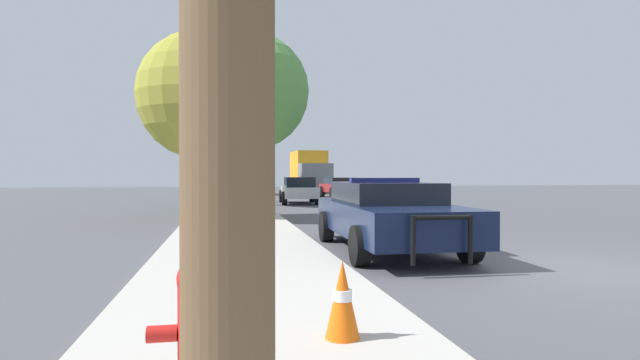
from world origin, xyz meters
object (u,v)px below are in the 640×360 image
(fire_hydrant, at_px, (199,325))
(tree_sidewalk_near, at_px, (202,96))
(box_truck, at_px, (310,171))
(tree_sidewalk_far, at_px, (219,130))
(car_background_midblock, at_px, (299,190))
(traffic_light, at_px, (246,132))
(car_background_oncoming, at_px, (340,187))
(traffic_cone, at_px, (342,299))
(tree_sidewalk_mid, at_px, (251,92))
(car_background_distant, at_px, (254,182))
(police_car, at_px, (387,213))

(fire_hydrant, height_order, tree_sidewalk_near, tree_sidewalk_near)
(box_truck, height_order, tree_sidewalk_far, tree_sidewalk_far)
(car_background_midblock, distance_m, box_truck, 16.32)
(traffic_light, relative_size, box_truck, 0.76)
(car_background_oncoming, distance_m, tree_sidewalk_near, 16.88)
(box_truck, height_order, traffic_cone, box_truck)
(car_background_midblock, height_order, tree_sidewalk_near, tree_sidewalk_near)
(car_background_oncoming, height_order, tree_sidewalk_mid, tree_sidewalk_mid)
(car_background_distant, height_order, tree_sidewalk_far, tree_sidewalk_far)
(fire_hydrant, xyz_separation_m, car_background_oncoming, (7.42, 28.20, 0.12))
(tree_sidewalk_mid, bearing_deg, car_background_midblock, 26.89)
(tree_sidewalk_near, xyz_separation_m, traffic_cone, (1.71, -12.75, -3.61))
(car_background_distant, height_order, car_background_midblock, car_background_midblock)
(car_background_midblock, height_order, car_background_oncoming, car_background_midblock)
(traffic_cone, bearing_deg, tree_sidewalk_far, 92.39)
(fire_hydrant, height_order, car_background_midblock, car_background_midblock)
(car_background_distant, bearing_deg, box_truck, -73.45)
(police_car, distance_m, traffic_light, 17.83)
(tree_sidewalk_near, bearing_deg, car_background_midblock, 62.24)
(police_car, bearing_deg, tree_sidewalk_near, -61.25)
(car_background_distant, xyz_separation_m, box_truck, (4.05, -10.97, 1.10))
(car_background_oncoming, bearing_deg, tree_sidewalk_far, -41.13)
(car_background_distant, bearing_deg, car_background_midblock, -91.99)
(police_car, distance_m, traffic_cone, 5.76)
(tree_sidewalk_near, bearing_deg, car_background_oncoming, 61.00)
(box_truck, bearing_deg, tree_sidewalk_mid, 71.07)
(traffic_light, relative_size, car_background_oncoming, 1.18)
(box_truck, relative_size, tree_sidewalk_mid, 0.83)
(traffic_light, height_order, tree_sidewalk_far, tree_sidewalk_far)
(fire_hydrant, bearing_deg, traffic_light, 87.01)
(box_truck, bearing_deg, tree_sidewalk_near, 72.01)
(car_background_oncoming, bearing_deg, car_background_distant, -81.39)
(fire_hydrant, relative_size, car_background_oncoming, 0.20)
(police_car, relative_size, car_background_oncoming, 1.17)
(police_car, relative_size, traffic_light, 0.99)
(police_car, distance_m, tree_sidewalk_mid, 15.49)
(police_car, xyz_separation_m, car_background_distant, (-0.22, 42.83, -0.00))
(traffic_cone, bearing_deg, police_car, 67.82)
(car_background_distant, distance_m, traffic_cone, 48.20)
(fire_hydrant, relative_size, car_background_midblock, 0.21)
(tree_sidewalk_far, height_order, traffic_cone, tree_sidewalk_far)
(fire_hydrant, xyz_separation_m, tree_sidewalk_mid, (1.36, 20.94, 4.85))
(traffic_light, relative_size, tree_sidewalk_near, 0.85)
(box_truck, bearing_deg, tree_sidewalk_far, 27.67)
(tree_sidewalk_far, bearing_deg, police_car, -82.73)
(car_background_midblock, bearing_deg, tree_sidewalk_near, -114.65)
(car_background_oncoming, bearing_deg, fire_hydrant, 72.12)
(tree_sidewalk_near, height_order, tree_sidewalk_mid, tree_sidewalk_mid)
(police_car, bearing_deg, car_background_distant, -88.55)
(police_car, height_order, tree_sidewalk_far, tree_sidewalk_far)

